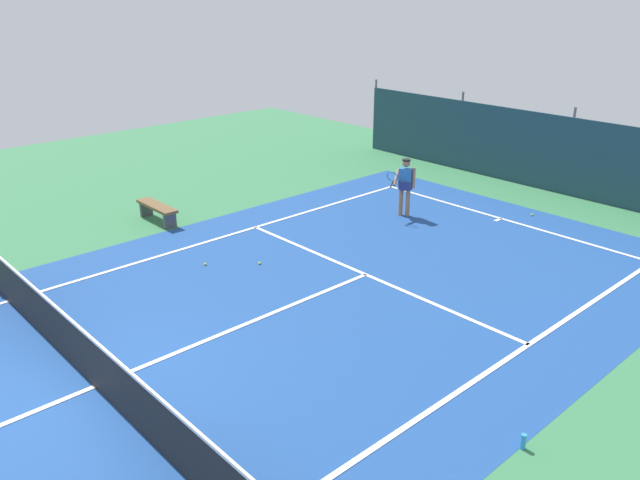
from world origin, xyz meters
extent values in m
plane|color=#387A4C|center=(0.00, 0.00, 0.00)|extent=(36.00, 36.00, 0.00)
cube|color=#1E478C|center=(0.00, 0.00, 0.00)|extent=(11.02, 26.60, 0.01)
cube|color=white|center=(0.00, 11.90, 0.01)|extent=(8.22, 0.10, 0.01)
cube|color=white|center=(-4.11, 0.00, 0.01)|extent=(0.10, 23.80, 0.01)
cube|color=white|center=(0.00, 6.40, 0.01)|extent=(8.22, 0.10, 0.01)
cube|color=white|center=(0.00, 0.00, 0.01)|extent=(0.10, 12.80, 0.01)
cube|color=white|center=(0.00, 11.75, 0.01)|extent=(0.10, 0.30, 0.01)
cube|color=black|center=(0.00, 0.00, 0.47)|extent=(9.92, 0.03, 0.95)
cube|color=white|center=(0.00, 0.00, 0.97)|extent=(9.92, 0.04, 0.05)
cube|color=#1E3D4C|center=(0.00, 15.33, 1.20)|extent=(16.22, 0.06, 2.40)
cylinder|color=#595B60|center=(-8.11, 15.39, 1.35)|extent=(0.08, 0.08, 2.70)
cylinder|color=#595B60|center=(-4.05, 15.39, 1.35)|extent=(0.08, 0.08, 2.70)
cylinder|color=#595B60|center=(0.00, 15.39, 1.35)|extent=(0.08, 0.08, 2.70)
cube|color=#234C1E|center=(0.00, 15.93, 0.55)|extent=(14.60, 0.70, 1.10)
cylinder|color=#9E7051|center=(-1.96, 10.15, 0.41)|extent=(0.12, 0.12, 0.82)
cylinder|color=#9E7051|center=(-2.13, 10.06, 0.41)|extent=(0.12, 0.12, 0.82)
cylinder|color=navy|center=(-2.05, 10.11, 0.90)|extent=(0.40, 0.40, 0.22)
cube|color=#2D6BB7|center=(-2.05, 10.11, 1.10)|extent=(0.41, 0.34, 0.56)
sphere|color=#9E7051|center=(-2.05, 10.11, 1.53)|extent=(0.22, 0.22, 0.22)
cylinder|color=black|center=(-2.05, 10.11, 1.62)|extent=(0.23, 0.23, 0.04)
cylinder|color=#9E7051|center=(-1.84, 10.21, 1.13)|extent=(0.09, 0.09, 0.58)
cylinder|color=#9E7051|center=(-2.20, 9.90, 1.13)|extent=(0.32, 0.51, 0.41)
cylinder|color=black|center=(-2.11, 9.61, 1.02)|extent=(0.15, 0.26, 0.13)
torus|color=teal|center=(-2.11, 9.61, 1.24)|extent=(0.33, 0.25, 0.29)
sphere|color=#CCDB33|center=(-2.09, 4.98, 0.03)|extent=(0.07, 0.07, 0.07)
sphere|color=#CCDB33|center=(-2.90, 4.01, 0.03)|extent=(0.07, 0.07, 0.07)
sphere|color=#CCDB33|center=(0.45, 12.76, 0.03)|extent=(0.07, 0.07, 0.07)
cube|color=navy|center=(-0.17, 17.83, 0.72)|extent=(1.95, 4.26, 0.80)
cube|color=#2D333D|center=(-0.17, 17.83, 1.40)|extent=(1.59, 1.94, 0.56)
cylinder|color=black|center=(0.69, 16.50, 0.32)|extent=(0.24, 0.65, 0.64)
cylinder|color=black|center=(-1.11, 16.56, 0.32)|extent=(0.24, 0.65, 0.64)
cylinder|color=black|center=(0.78, 19.10, 0.32)|extent=(0.24, 0.65, 0.64)
cylinder|color=black|center=(-1.02, 19.17, 0.32)|extent=(0.24, 0.65, 0.64)
cube|color=brown|center=(-6.31, 4.70, 0.45)|extent=(1.60, 0.40, 0.08)
cube|color=#4C4C51|center=(-6.96, 4.70, 0.23)|extent=(0.08, 0.36, 0.45)
cube|color=#4C4C51|center=(-5.66, 4.70, 0.23)|extent=(0.08, 0.36, 0.45)
cylinder|color=#338CD8|center=(5.53, 3.82, 0.12)|extent=(0.08, 0.08, 0.24)
camera|label=1|loc=(8.97, -3.24, 6.13)|focal=35.87mm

